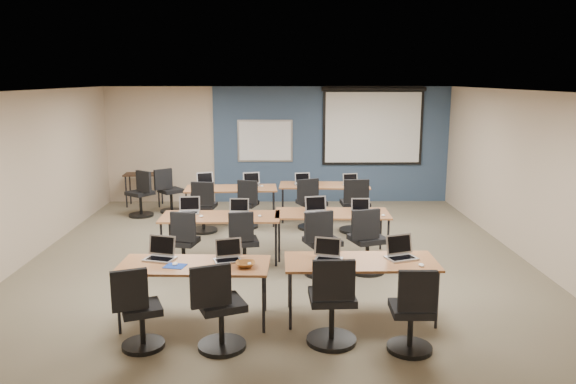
{
  "coord_description": "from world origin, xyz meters",
  "views": [
    {
      "loc": [
        0.02,
        -8.59,
        2.89
      ],
      "look_at": [
        0.17,
        0.4,
        1.06
      ],
      "focal_mm": 35.0,
      "sensor_mm": 36.0,
      "label": 1
    }
  ],
  "objects_px": {
    "training_table_front_left": "(194,268)",
    "training_table_front_right": "(361,264)",
    "training_table_mid_right": "(332,215)",
    "spare_chair_a": "(169,194)",
    "task_chair_10": "(311,208)",
    "training_table_back_right": "(324,187)",
    "task_chair_1": "(219,314)",
    "laptop_7": "(361,210)",
    "laptop_8": "(204,182)",
    "task_chair_7": "(367,246)",
    "utility_table": "(144,178)",
    "laptop_4": "(189,209)",
    "task_chair_3": "(412,317)",
    "training_table_mid_left": "(221,218)",
    "training_table_back_left": "(231,190)",
    "laptop_2": "(328,254)",
    "whiteboard": "(265,141)",
    "task_chair_4": "(183,246)",
    "task_chair_5": "(244,246)",
    "task_chair_8": "(203,211)",
    "spare_chair_b": "(141,198)",
    "laptop_9": "(251,182)",
    "task_chair_2": "(332,308)",
    "laptop_10": "(303,182)",
    "laptop_3": "(401,252)",
    "task_chair_6": "(321,248)",
    "task_chair_0": "(139,316)",
    "laptop_11": "(351,183)",
    "laptop_1": "(228,255)",
    "laptop_5": "(239,210)",
    "laptop_0": "(161,253)",
    "laptop_6": "(316,209)"
  },
  "relations": [
    {
      "from": "training_table_front_left",
      "to": "training_table_front_right",
      "type": "xyz_separation_m",
      "value": [
        1.99,
        0.09,
        0.0
      ]
    },
    {
      "from": "training_table_mid_right",
      "to": "spare_chair_a",
      "type": "xyz_separation_m",
      "value": [
        -3.26,
        3.07,
        -0.28
      ]
    },
    {
      "from": "task_chair_10",
      "to": "spare_chair_a",
      "type": "bearing_deg",
      "value": 131.81
    },
    {
      "from": "training_table_back_right",
      "to": "task_chair_10",
      "type": "xyz_separation_m",
      "value": [
        -0.32,
        -0.78,
        -0.27
      ]
    },
    {
      "from": "task_chair_1",
      "to": "spare_chair_a",
      "type": "distance_m",
      "value": 6.58
    },
    {
      "from": "laptop_7",
      "to": "laptop_8",
      "type": "relative_size",
      "value": 0.88
    },
    {
      "from": "training_table_back_right",
      "to": "task_chair_7",
      "type": "relative_size",
      "value": 1.8
    },
    {
      "from": "training_table_front_left",
      "to": "task_chair_7",
      "type": "bearing_deg",
      "value": 38.45
    },
    {
      "from": "training_table_front_right",
      "to": "utility_table",
      "type": "relative_size",
      "value": 2.14
    },
    {
      "from": "laptop_4",
      "to": "task_chair_3",
      "type": "bearing_deg",
      "value": -54.41
    },
    {
      "from": "training_table_mid_left",
      "to": "training_table_back_left",
      "type": "xyz_separation_m",
      "value": [
        -0.03,
        2.34,
        -0.0
      ]
    },
    {
      "from": "training_table_front_left",
      "to": "laptop_2",
      "type": "xyz_separation_m",
      "value": [
        1.6,
        0.15,
        0.11
      ]
    },
    {
      "from": "whiteboard",
      "to": "laptop_2",
      "type": "xyz_separation_m",
      "value": [
        0.91,
        -6.52,
        -0.66
      ]
    },
    {
      "from": "task_chair_4",
      "to": "task_chair_5",
      "type": "bearing_deg",
      "value": 13.73
    },
    {
      "from": "training_table_back_left",
      "to": "task_chair_8",
      "type": "xyz_separation_m",
      "value": [
        -0.48,
        -0.69,
        -0.27
      ]
    },
    {
      "from": "training_table_front_right",
      "to": "training_table_back_left",
      "type": "distance_m",
      "value": 5.0
    },
    {
      "from": "laptop_7",
      "to": "spare_chair_b",
      "type": "distance_m",
      "value": 5.07
    },
    {
      "from": "task_chair_5",
      "to": "utility_table",
      "type": "relative_size",
      "value": 1.11
    },
    {
      "from": "training_table_front_right",
      "to": "utility_table",
      "type": "distance_m",
      "value": 7.44
    },
    {
      "from": "task_chair_3",
      "to": "laptop_9",
      "type": "height_order",
      "value": "laptop_9"
    },
    {
      "from": "training_table_mid_right",
      "to": "utility_table",
      "type": "bearing_deg",
      "value": 138.17
    },
    {
      "from": "training_table_back_left",
      "to": "task_chair_2",
      "type": "bearing_deg",
      "value": -76.78
    },
    {
      "from": "laptop_8",
      "to": "spare_chair_b",
      "type": "relative_size",
      "value": 0.34
    },
    {
      "from": "laptop_10",
      "to": "training_table_back_left",
      "type": "bearing_deg",
      "value": -178.61
    },
    {
      "from": "laptop_4",
      "to": "laptop_10",
      "type": "xyz_separation_m",
      "value": [
        1.96,
        2.42,
        -0.0
      ]
    },
    {
      "from": "task_chair_8",
      "to": "spare_chair_b",
      "type": "xyz_separation_m",
      "value": [
        -1.47,
        1.26,
        -0.0
      ]
    },
    {
      "from": "laptop_3",
      "to": "task_chair_6",
      "type": "height_order",
      "value": "task_chair_6"
    },
    {
      "from": "training_table_mid_right",
      "to": "spare_chair_b",
      "type": "height_order",
      "value": "spare_chair_b"
    },
    {
      "from": "task_chair_0",
      "to": "task_chair_10",
      "type": "xyz_separation_m",
      "value": [
        2.12,
        4.91,
        0.03
      ]
    },
    {
      "from": "training_table_back_right",
      "to": "task_chair_3",
      "type": "distance_m",
      "value": 5.84
    },
    {
      "from": "training_table_front_left",
      "to": "laptop_11",
      "type": "relative_size",
      "value": 5.7
    },
    {
      "from": "training_table_back_left",
      "to": "laptop_1",
      "type": "xyz_separation_m",
      "value": [
        0.34,
        -4.55,
        0.11
      ]
    },
    {
      "from": "laptop_8",
      "to": "task_chair_1",
      "type": "bearing_deg",
      "value": -101.12
    },
    {
      "from": "training_table_back_left",
      "to": "laptop_8",
      "type": "xyz_separation_m",
      "value": [
        -0.56,
        0.26,
        0.11
      ]
    },
    {
      "from": "laptop_1",
      "to": "task_chair_4",
      "type": "bearing_deg",
      "value": 100.3
    },
    {
      "from": "training_table_back_left",
      "to": "task_chair_7",
      "type": "distance_m",
      "value": 3.79
    },
    {
      "from": "task_chair_3",
      "to": "utility_table",
      "type": "relative_size",
      "value": 1.14
    },
    {
      "from": "laptop_5",
      "to": "task_chair_10",
      "type": "bearing_deg",
      "value": 56.55
    },
    {
      "from": "laptop_4",
      "to": "task_chair_6",
      "type": "height_order",
      "value": "task_chair_6"
    },
    {
      "from": "laptop_10",
      "to": "spare_chair_b",
      "type": "bearing_deg",
      "value": 165.16
    },
    {
      "from": "laptop_5",
      "to": "spare_chair_a",
      "type": "distance_m",
      "value": 3.6
    },
    {
      "from": "task_chair_8",
      "to": "laptop_0",
      "type": "bearing_deg",
      "value": -81.74
    },
    {
      "from": "task_chair_5",
      "to": "laptop_10",
      "type": "xyz_separation_m",
      "value": [
        1.03,
        3.17,
        0.4
      ]
    },
    {
      "from": "utility_table",
      "to": "spare_chair_a",
      "type": "xyz_separation_m",
      "value": [
        0.71,
        -0.69,
        -0.24
      ]
    },
    {
      "from": "utility_table",
      "to": "laptop_4",
      "type": "bearing_deg",
      "value": -69.51
    },
    {
      "from": "training_table_front_right",
      "to": "laptop_6",
      "type": "relative_size",
      "value": 5.18
    },
    {
      "from": "training_table_front_left",
      "to": "task_chair_2",
      "type": "relative_size",
      "value": 1.72
    },
    {
      "from": "task_chair_4",
      "to": "task_chair_8",
      "type": "bearing_deg",
      "value": 102.64
    },
    {
      "from": "training_table_front_left",
      "to": "laptop_4",
      "type": "xyz_separation_m",
      "value": [
        -0.46,
        2.58,
        0.11
      ]
    },
    {
      "from": "task_chair_1",
      "to": "task_chair_5",
      "type": "bearing_deg",
      "value": 65.86
    }
  ]
}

